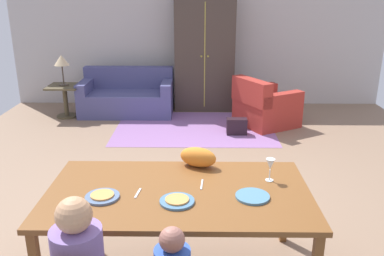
% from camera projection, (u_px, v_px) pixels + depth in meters
% --- Properties ---
extents(ground_plane, '(7.23, 6.55, 0.02)m').
position_uv_depth(ground_plane, '(197.00, 172.00, 5.19)').
color(ground_plane, '#876A54').
extents(back_wall, '(7.23, 0.10, 2.70)m').
position_uv_depth(back_wall, '(198.00, 35.00, 7.90)').
color(back_wall, beige).
rests_on(back_wall, ground_plane).
extents(dining_table, '(1.99, 1.10, 0.76)m').
position_uv_depth(dining_table, '(179.00, 198.00, 3.09)').
color(dining_table, brown).
rests_on(dining_table, ground_plane).
extents(plate_near_man, '(0.25, 0.25, 0.02)m').
position_uv_depth(plate_near_man, '(103.00, 197.00, 2.97)').
color(plate_near_man, slate).
rests_on(plate_near_man, dining_table).
extents(pizza_near_man, '(0.17, 0.17, 0.01)m').
position_uv_depth(pizza_near_man, '(103.00, 195.00, 2.96)').
color(pizza_near_man, '#DE9348').
rests_on(pizza_near_man, plate_near_man).
extents(plate_near_child, '(0.25, 0.25, 0.02)m').
position_uv_depth(plate_near_child, '(178.00, 201.00, 2.90)').
color(plate_near_child, teal).
rests_on(plate_near_child, dining_table).
extents(pizza_near_child, '(0.17, 0.17, 0.01)m').
position_uv_depth(pizza_near_child, '(178.00, 199.00, 2.90)').
color(pizza_near_child, '#D89148').
rests_on(pizza_near_child, plate_near_child).
extents(plate_near_woman, '(0.25, 0.25, 0.02)m').
position_uv_depth(plate_near_woman, '(253.00, 196.00, 2.97)').
color(plate_near_woman, teal).
rests_on(plate_near_woman, dining_table).
extents(wine_glass, '(0.07, 0.07, 0.19)m').
position_uv_depth(wine_glass, '(271.00, 165.00, 3.19)').
color(wine_glass, silver).
rests_on(wine_glass, dining_table).
extents(fork, '(0.04, 0.15, 0.01)m').
position_uv_depth(fork, '(138.00, 193.00, 3.03)').
color(fork, silver).
rests_on(fork, dining_table).
extents(knife, '(0.03, 0.17, 0.01)m').
position_uv_depth(knife, '(202.00, 184.00, 3.17)').
color(knife, silver).
rests_on(knife, dining_table).
extents(cat, '(0.36, 0.26, 0.17)m').
position_uv_depth(cat, '(199.00, 157.00, 3.47)').
color(cat, orange).
rests_on(cat, dining_table).
extents(area_rug, '(2.60, 1.80, 0.01)m').
position_uv_depth(area_rug, '(194.00, 128.00, 6.82)').
color(area_rug, '#8D619B').
rests_on(area_rug, ground_plane).
extents(couch, '(1.67, 0.86, 0.82)m').
position_uv_depth(couch, '(128.00, 97.00, 7.55)').
color(couch, '#494A7B').
rests_on(couch, ground_plane).
extents(armchair, '(1.17, 1.16, 0.82)m').
position_uv_depth(armchair, '(265.00, 107.00, 6.86)').
color(armchair, '#A82F26').
rests_on(armchair, ground_plane).
extents(armoire, '(1.10, 0.59, 2.10)m').
position_uv_depth(armoire, '(205.00, 54.00, 7.63)').
color(armoire, '#42352D').
rests_on(armoire, ground_plane).
extents(side_table, '(0.56, 0.56, 0.58)m').
position_uv_depth(side_table, '(65.00, 97.00, 7.29)').
color(side_table, '#4D422B').
rests_on(side_table, ground_plane).
extents(table_lamp, '(0.26, 0.26, 0.54)m').
position_uv_depth(table_lamp, '(62.00, 61.00, 7.09)').
color(table_lamp, '#44392E').
rests_on(table_lamp, side_table).
extents(handbag, '(0.32, 0.16, 0.26)m').
position_uv_depth(handbag, '(237.00, 126.00, 6.48)').
color(handbag, black).
rests_on(handbag, ground_plane).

